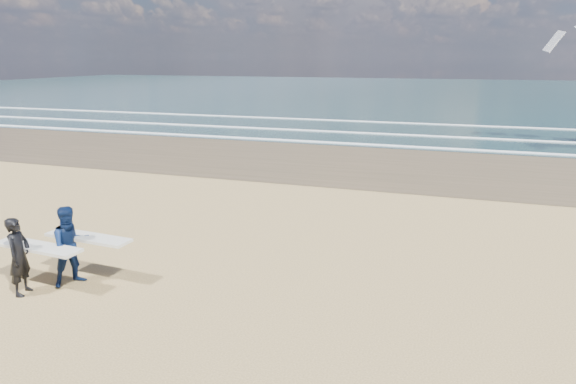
% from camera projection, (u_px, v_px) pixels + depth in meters
% --- Properties ---
extents(ocean, '(220.00, 100.00, 0.02)m').
position_uv_depth(ocean, '(551.00, 95.00, 70.79)').
color(ocean, '#193537').
rests_on(ocean, ground).
extents(surfer_near, '(2.23, 1.06, 1.78)m').
position_uv_depth(surfer_near, '(22.00, 255.00, 11.36)').
color(surfer_near, black).
rests_on(surfer_near, ground).
extents(surfer_far, '(2.23, 1.26, 1.88)m').
position_uv_depth(surfer_far, '(72.00, 245.00, 11.84)').
color(surfer_far, '#0B1C43').
rests_on(surfer_far, ground).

